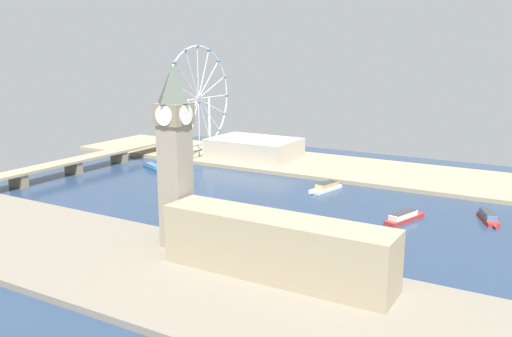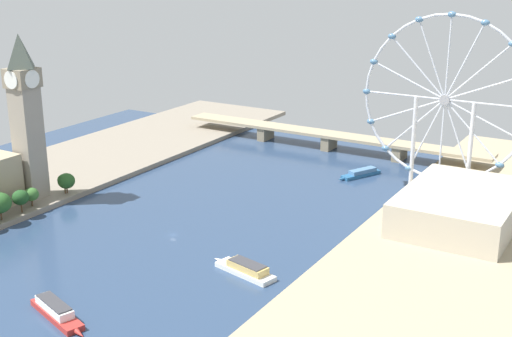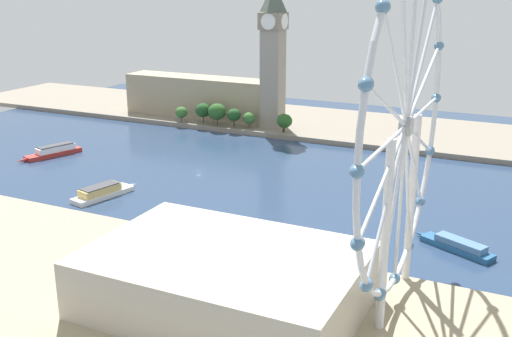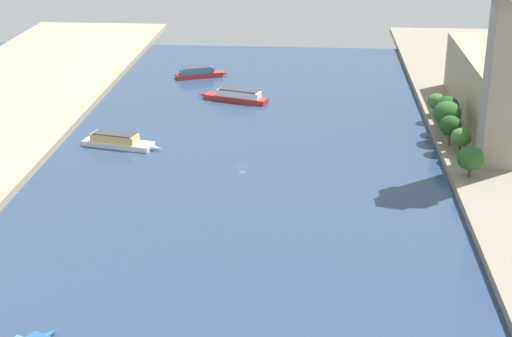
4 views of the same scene
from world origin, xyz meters
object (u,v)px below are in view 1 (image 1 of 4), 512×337
at_px(parliament_block, 276,247).
at_px(clock_tower, 175,155).
at_px(riverside_hall, 254,148).
at_px(tour_boat_2, 404,217).
at_px(ferris_wheel, 198,100).
at_px(tour_boat_1, 326,187).
at_px(tour_boat_0, 488,217).
at_px(tour_boat_3, 153,167).
at_px(river_bridge, 73,162).

bearing_deg(parliament_block, clock_tower, 82.13).
bearing_deg(riverside_hall, tour_boat_2, -122.87).
relative_size(ferris_wheel, tour_boat_2, 2.73).
bearing_deg(tour_boat_2, tour_boat_1, 76.45).
height_order(tour_boat_0, tour_boat_1, tour_boat_1).
xyz_separation_m(parliament_block, ferris_wheel, (199.00, 185.37, 38.48)).
relative_size(parliament_block, tour_boat_3, 3.39).
relative_size(ferris_wheel, tour_boat_3, 3.23).
bearing_deg(tour_boat_2, riverside_hall, 75.32).
xyz_separation_m(riverside_hall, tour_boat_2, (-108.02, -167.14, -9.05)).
relative_size(clock_tower, tour_boat_0, 3.10).
xyz_separation_m(parliament_block, tour_boat_2, (115.16, -25.01, -14.01)).
bearing_deg(parliament_block, tour_boat_2, -12.25).
relative_size(clock_tower, tour_boat_2, 2.44).
bearing_deg(riverside_hall, parliament_block, -147.51).
bearing_deg(tour_boat_3, tour_boat_2, 17.13).
bearing_deg(river_bridge, tour_boat_2, -87.62).
relative_size(parliament_block, ferris_wheel, 1.05).
bearing_deg(parliament_block, ferris_wheel, 42.97).
distance_m(tour_boat_0, tour_boat_3, 264.53).
height_order(clock_tower, tour_boat_1, clock_tower).
bearing_deg(tour_boat_1, tour_boat_2, 71.23).
xyz_separation_m(parliament_block, tour_boat_0, (139.85, -68.17, -14.11)).
height_order(tour_boat_1, tour_boat_3, tour_boat_1).
xyz_separation_m(river_bridge, tour_boat_2, (11.14, -268.05, -6.61)).
distance_m(tour_boat_2, tour_boat_3, 223.63).
height_order(parliament_block, tour_boat_1, parliament_block).
bearing_deg(river_bridge, ferris_wheel, -31.26).
xyz_separation_m(river_bridge, tour_boat_3, (43.62, -46.79, -7.21)).
bearing_deg(clock_tower, riverside_hall, 20.78).
bearing_deg(ferris_wheel, river_bridge, 148.74).
relative_size(parliament_block, river_bridge, 0.46).
bearing_deg(ferris_wheel, riverside_hall, -60.79).
height_order(clock_tower, tour_boat_0, clock_tower).
distance_m(riverside_hall, tour_boat_2, 199.21).
bearing_deg(ferris_wheel, tour_boat_1, -106.28).
height_order(clock_tower, tour_boat_2, clock_tower).
relative_size(tour_boat_0, tour_boat_2, 0.79).
bearing_deg(ferris_wheel, clock_tower, -146.80).
xyz_separation_m(clock_tower, tour_boat_2, (106.78, -85.64, -47.20)).
height_order(riverside_hall, tour_boat_2, riverside_hall).
bearing_deg(river_bridge, tour_boat_0, -83.43).
bearing_deg(tour_boat_3, ferris_wheel, 103.53).
distance_m(riverside_hall, river_bridge, 156.17).
xyz_separation_m(river_bridge, tour_boat_1, (53.55, -199.50, -6.76)).
bearing_deg(tour_boat_0, tour_boat_3, -114.57).
xyz_separation_m(tour_boat_0, tour_boat_1, (17.71, 111.70, -0.05)).
height_order(ferris_wheel, tour_boat_1, ferris_wheel).
relative_size(tour_boat_1, tour_boat_3, 1.12).
height_order(ferris_wheel, riverside_hall, ferris_wheel).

